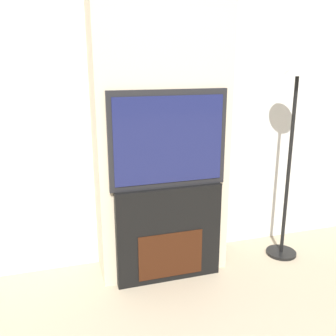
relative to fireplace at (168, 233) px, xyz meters
The scene contains 5 objects.
wall_back 1.06m from the fireplace, 90.00° to the left, with size 6.00×0.06×2.70m.
chimney_breast 1.00m from the fireplace, 90.00° to the left, with size 1.00×0.38×2.70m.
fireplace is the anchor object (origin of this frame).
television 0.73m from the fireplace, 90.00° to the right, with size 0.86×0.07×0.70m.
floor_lamp 1.32m from the fireplace, ahead, with size 0.26×0.26×1.63m.
Camera 1 is at (-0.76, -0.88, 1.64)m, focal length 40.00 mm.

